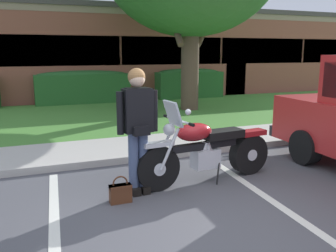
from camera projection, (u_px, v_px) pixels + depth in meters
name	position (u px, v px, depth m)	size (l,w,h in m)	color
ground_plane	(234.00, 219.00, 4.23)	(140.00, 140.00, 0.00)	#4C4C51
curb_strip	(157.00, 155.00, 6.61)	(60.00, 0.20, 0.12)	#B7B2A8
concrete_walk	(143.00, 145.00, 7.38)	(60.00, 1.50, 0.08)	#B7B2A8
grass_lawn	(104.00, 116.00, 10.82)	(60.00, 6.04, 0.06)	#478433
stall_stripe_0	(55.00, 243.00, 3.69)	(0.12, 4.40, 0.01)	silver
stall_stripe_1	(275.00, 203.00, 4.68)	(0.12, 4.40, 0.01)	silver
motorcycle	(211.00, 149.00, 5.41)	(2.24, 0.82, 1.26)	black
rider_person	(138.00, 122.00, 4.83)	(0.57, 0.32, 1.70)	black
handbag	(120.00, 192.00, 4.67)	(0.28, 0.13, 0.36)	#562D19
hedge_center_left	(83.00, 87.00, 13.36)	(3.39, 0.90, 1.24)	#286028
hedge_center_right	(189.00, 83.00, 14.92)	(2.76, 0.90, 1.24)	#286028
brick_building	(94.00, 52.00, 18.90)	(26.16, 11.02, 3.74)	#93513D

